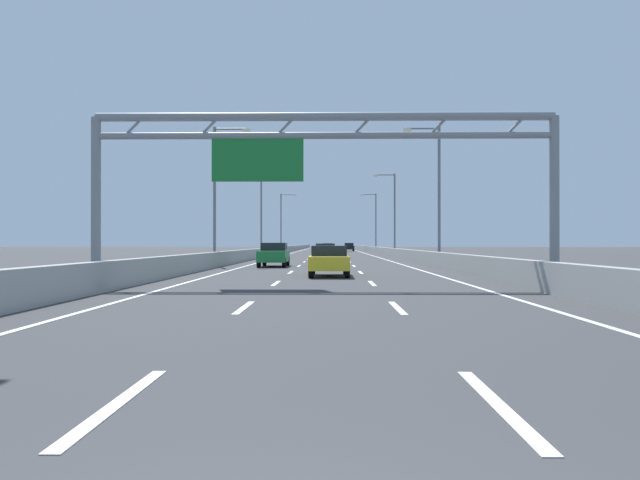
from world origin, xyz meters
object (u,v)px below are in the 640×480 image
Objects in this scene: streetlamp_left_distant at (282,219)px; white_car at (325,252)px; streetlamp_left_mid at (218,186)px; streetlamp_right_mid at (436,186)px; yellow_car at (329,260)px; green_car at (274,254)px; streetlamp_left_far at (263,209)px; black_car at (349,247)px; sign_gantry at (316,152)px; streetlamp_right_distant at (374,219)px; blue_car at (328,247)px; streetlamp_right_far at (393,209)px.

white_car is at bearing -81.84° from streetlamp_left_distant.
streetlamp_right_mid is (14.93, 0.00, 0.00)m from streetlamp_left_mid.
yellow_car is 12.36m from green_car.
streetlamp_left_far is at bearing 97.08° from green_car.
sign_gantry is at bearing -92.47° from black_car.
streetlamp_left_mid is 12.66m from white_car.
streetlamp_right_distant reaches higher than blue_car.
streetlamp_left_mid is 30.14m from streetlamp_left_far.
black_car is 1.01× the size of green_car.
streetlamp_left_distant is 63.45m from green_car.
green_car is (-10.83, -2.87, -4.61)m from streetlamp_right_mid.
streetlamp_right_far is at bearing 63.64° from streetlamp_left_mid.
blue_car is (7.34, 34.79, -4.65)m from streetlamp_left_far.
streetlamp_left_far reaches higher than white_car.
blue_car is 9.22m from black_car.
streetlamp_left_distant is (0.00, 30.14, 0.00)m from streetlamp_left_far.
streetlamp_left_mid is 2.27× the size of yellow_car.
streetlamp_right_far is 2.08× the size of green_car.
streetlamp_right_far is 35.91m from blue_car.
streetlamp_right_distant is (14.93, 60.27, 0.00)m from streetlamp_left_mid.
streetlamp_left_mid and streetlamp_left_far have the same top height.
streetlamp_left_mid is 62.09m from streetlamp_right_distant.
streetlamp_left_mid reaches higher than blue_car.
streetlamp_left_far is 2.07× the size of black_car.
streetlamp_left_distant is at bearing 103.91° from streetlamp_right_mid.
sign_gantry is 4.16× the size of blue_car.
streetlamp_left_far is 1.00× the size of streetlamp_right_far.
streetlamp_right_distant reaches higher than black_car.
streetlamp_left_mid and streetlamp_left_distant have the same top height.
streetlamp_right_far reaches higher than sign_gantry.
yellow_car is 0.89× the size of white_car.
sign_gantry is 3.70× the size of white_car.
sign_gantry is 6.97m from yellow_car.
streetlamp_left_far is 35.86m from blue_car.
streetlamp_right_far is 33.63m from streetlamp_left_distant.
green_car is at bearing -104.90° from white_car.
streetlamp_right_far and streetlamp_right_distant have the same top height.
streetlamp_right_mid is 17.06m from yellow_car.
streetlamp_right_distant is at bearing -73.99° from black_car.
streetlamp_right_far is at bearing 80.78° from yellow_car.
streetlamp_right_distant is at bearing 81.52° from white_car.
streetlamp_right_distant is at bearing 63.64° from streetlamp_left_far.
green_car is 12.51m from white_car.
streetlamp_right_mid is at bearing -83.33° from blue_car.
black_car reaches higher than blue_car.
sign_gantry is at bearing -81.92° from streetlamp_left_far.
green_car is (-7.09, -76.18, 0.02)m from black_car.
streetlamp_left_mid is at bearing -98.68° from black_car.
sign_gantry is at bearing -90.13° from blue_car.
green_car is (-3.55, 11.83, 0.06)m from yellow_car.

